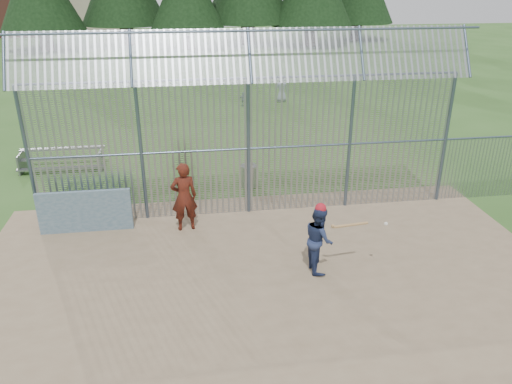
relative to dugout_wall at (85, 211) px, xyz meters
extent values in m
plane|color=#2D511E|center=(4.60, -2.90, -0.62)|extent=(120.00, 120.00, 0.00)
cube|color=#756047|center=(4.60, -3.40, -0.61)|extent=(14.00, 10.00, 0.02)
cube|color=#38566B|center=(0.00, 0.00, 0.00)|extent=(2.50, 0.12, 1.20)
imported|color=navy|center=(5.82, -2.81, 0.22)|extent=(0.65, 0.82, 1.64)
imported|color=maroon|center=(2.71, -0.26, 0.38)|extent=(0.77, 0.57, 1.96)
imported|color=gray|center=(8.24, 14.26, 0.11)|extent=(0.79, 0.59, 1.46)
imported|color=slate|center=(6.00, 13.40, -0.22)|extent=(0.49, 0.26, 0.80)
sphere|color=#AC1723|center=(5.82, -2.81, 1.02)|extent=(0.26, 0.26, 0.26)
cylinder|color=#AA7F4C|center=(6.52, -2.96, 0.62)|extent=(0.85, 0.17, 0.07)
sphere|color=#AA7F4C|center=(6.09, -2.96, 0.62)|extent=(0.09, 0.09, 0.09)
sphere|color=white|center=(7.29, -3.16, 0.69)|extent=(0.09, 0.09, 0.09)
cylinder|color=#989BA0|center=(4.86, 2.56, -0.27)|extent=(0.52, 0.52, 0.70)
cylinder|color=#9EA0A5|center=(4.86, 2.56, 0.10)|extent=(0.56, 0.56, 0.05)
sphere|color=#9EA0A5|center=(4.86, 2.56, 0.15)|extent=(0.10, 0.10, 0.10)
cube|color=slate|center=(-1.66, 4.70, -0.42)|extent=(3.00, 0.25, 0.05)
cube|color=gray|center=(-1.66, 5.05, -0.17)|extent=(3.00, 0.25, 0.05)
cube|color=gray|center=(-1.66, 5.40, 0.08)|extent=(3.00, 0.25, 0.05)
cube|color=slate|center=(-3.06, 5.05, -0.27)|extent=(0.06, 0.90, 0.70)
cube|color=slate|center=(-0.26, 5.05, -0.27)|extent=(0.06, 0.90, 0.70)
cylinder|color=#47566B|center=(-1.40, 0.60, 1.38)|extent=(0.10, 0.10, 4.00)
cylinder|color=#47566B|center=(1.60, 0.60, 1.38)|extent=(0.10, 0.10, 4.00)
cylinder|color=#47566B|center=(4.60, 0.60, 1.38)|extent=(0.10, 0.10, 4.00)
cylinder|color=#47566B|center=(7.60, 0.60, 1.38)|extent=(0.10, 0.10, 4.00)
cylinder|color=#47566B|center=(10.60, 0.60, 1.38)|extent=(0.10, 0.10, 4.00)
cylinder|color=#47566B|center=(4.60, 0.60, 3.38)|extent=(12.00, 0.07, 0.07)
cylinder|color=#47566B|center=(4.60, 0.60, 1.38)|extent=(12.00, 0.06, 0.06)
cube|color=gray|center=(4.60, 0.60, 1.38)|extent=(12.00, 0.02, 4.00)
cube|color=gray|center=(4.60, 0.23, 4.03)|extent=(12.00, 0.77, 1.31)
cylinder|color=#47566B|center=(10.60, 0.60, 0.38)|extent=(0.08, 0.08, 2.00)
cylinder|color=#332319|center=(-9.40, 37.10, 0.91)|extent=(1.19, 1.19, 3.06)
cylinder|color=#332319|center=(-2.40, 40.10, 1.09)|extent=(1.33, 1.33, 3.42)
cylinder|color=#332319|center=(3.60, 36.10, 0.82)|extent=(1.12, 1.12, 2.88)
cylinder|color=#332319|center=(9.60, 39.10, 1.18)|extent=(1.40, 1.40, 3.60)
cylinder|color=#332319|center=(15.60, 37.10, 1.00)|extent=(1.26, 1.26, 3.24)
cylinder|color=#332319|center=(21.60, 41.10, 0.91)|extent=(1.19, 1.19, 3.06)
cube|color=brown|center=(-17.40, 52.10, 2.88)|extent=(10.00, 8.00, 7.00)
cube|color=#B2A58C|center=(-7.40, 55.10, 2.38)|extent=(8.00, 7.00, 6.00)
camera|label=1|loc=(2.87, -12.82, 5.98)|focal=35.00mm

